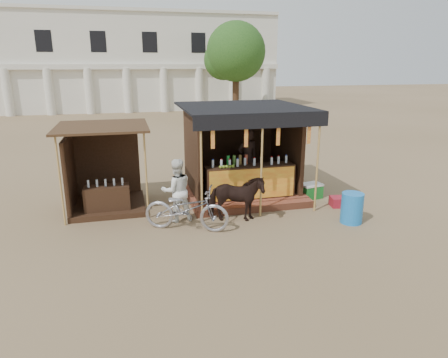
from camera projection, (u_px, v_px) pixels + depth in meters
The scene contains 11 objects.
ground at pixel (241, 244), 9.14m from camera, with size 120.00×120.00×0.00m, color #846B4C.
main_stall at pixel (242, 163), 12.22m from camera, with size 3.60×3.61×2.78m.
secondary_stall at pixel (100, 179), 11.18m from camera, with size 2.40×2.40×2.38m.
cow at pixel (235, 199), 10.29m from camera, with size 0.67×1.48×1.25m, color black.
motorbike at pixel (186, 209), 9.78m from camera, with size 0.74×2.11×1.11m, color #9D9CA4.
bystander at pixel (177, 190), 10.28m from camera, with size 0.81×0.63×1.66m, color white.
blue_barrel at pixel (352, 208), 10.27m from camera, with size 0.56×0.56×0.79m, color blue.
red_crate at pixel (337, 202), 11.51m from camera, with size 0.39×0.42×0.27m, color maroon.
cooler at pixel (311, 191), 12.19m from camera, with size 0.71×0.56×0.46m.
background_building at pixel (125, 63), 35.46m from camera, with size 26.00×7.45×8.18m.
tree at pixel (233, 54), 29.82m from camera, with size 4.50×4.40×7.00m.
Camera 1 is at (-2.40, -8.02, 3.99)m, focal length 32.00 mm.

